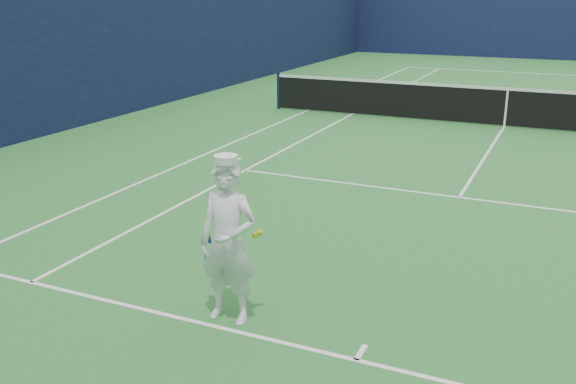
# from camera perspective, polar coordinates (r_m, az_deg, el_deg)

# --- Properties ---
(ground) EXTENTS (80.00, 80.00, 0.00)m
(ground) POSITION_cam_1_polar(r_m,az_deg,el_deg) (17.42, 18.66, 5.50)
(ground) COLOR #2B722F
(ground) RESTS_ON ground
(court_markings) EXTENTS (11.03, 23.83, 0.01)m
(court_markings) POSITION_cam_1_polar(r_m,az_deg,el_deg) (17.42, 18.66, 5.52)
(court_markings) COLOR white
(court_markings) RESTS_ON ground
(windscreen_fence) EXTENTS (20.12, 36.12, 4.00)m
(windscreen_fence) POSITION_cam_1_polar(r_m,az_deg,el_deg) (17.14, 19.32, 12.04)
(windscreen_fence) COLOR #10163C
(windscreen_fence) RESTS_ON ground
(tennis_net) EXTENTS (12.88, 0.09, 1.07)m
(tennis_net) POSITION_cam_1_polar(r_m,az_deg,el_deg) (17.32, 18.84, 7.29)
(tennis_net) COLOR #141E4C
(tennis_net) RESTS_ON ground
(tennis_player) EXTENTS (0.77, 0.46, 1.81)m
(tennis_player) POSITION_cam_1_polar(r_m,az_deg,el_deg) (6.67, -5.34, -4.46)
(tennis_player) COLOR white
(tennis_player) RESTS_ON ground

